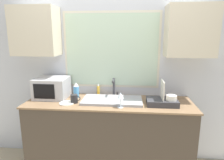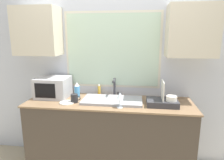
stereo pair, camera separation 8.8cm
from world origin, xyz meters
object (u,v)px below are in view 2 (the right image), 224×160
at_px(faucet, 115,86).
at_px(microwave, 53,87).
at_px(dish_rack, 163,101).
at_px(mug_near_sink, 74,98).
at_px(wine_glass, 120,96).
at_px(soap_bottle, 99,90).
at_px(spray_bottle, 77,90).

distance_m(faucet, microwave, 0.81).
relative_size(dish_rack, mug_near_sink, 2.96).
bearing_deg(wine_glass, mug_near_sink, 169.43).
relative_size(faucet, wine_glass, 1.37).
distance_m(soap_bottle, mug_near_sink, 0.43).
height_order(dish_rack, wine_glass, dish_rack).
relative_size(soap_bottle, mug_near_sink, 1.24).
height_order(faucet, soap_bottle, faucet).
xyz_separation_m(spray_bottle, wine_glass, (0.60, -0.33, 0.04)).
bearing_deg(wine_glass, microwave, 162.10).
distance_m(faucet, mug_near_sink, 0.55).
bearing_deg(faucet, spray_bottle, -171.32).
relative_size(spray_bottle, soap_bottle, 1.34).
bearing_deg(faucet, dish_rack, -23.80).
xyz_separation_m(faucet, dish_rack, (0.60, -0.27, -0.09)).
relative_size(dish_rack, wine_glass, 1.99).
bearing_deg(faucet, wine_glass, -75.02).
xyz_separation_m(faucet, wine_glass, (0.11, -0.40, -0.01)).
bearing_deg(mug_near_sink, wine_glass, -10.57).
bearing_deg(spray_bottle, soap_bottle, 25.81).
xyz_separation_m(dish_rack, spray_bottle, (-1.09, 0.19, 0.04)).
height_order(microwave, dish_rack, dish_rack).
bearing_deg(faucet, mug_near_sink, -146.90).
xyz_separation_m(microwave, mug_near_sink, (0.35, -0.19, -0.08)).
bearing_deg(dish_rack, spray_bottle, 170.13).
bearing_deg(spray_bottle, faucet, 8.68).
xyz_separation_m(dish_rack, mug_near_sink, (-1.06, -0.03, -0.00)).
xyz_separation_m(faucet, soap_bottle, (-0.22, 0.06, -0.08)).
bearing_deg(microwave, spray_bottle, 6.14).
bearing_deg(microwave, faucet, 7.69).
height_order(soap_bottle, mug_near_sink, soap_bottle).
bearing_deg(wine_glass, spray_bottle, 151.30).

